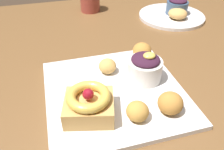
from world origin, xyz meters
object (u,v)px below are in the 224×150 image
cake_slice (89,104)px  back_plate (171,16)px  back_pastry (178,14)px  fritter_middle (170,103)px  berry_ramekin (145,68)px  front_plate (114,92)px  back_ramekin (177,6)px  coffee_mug (90,0)px  fritter_back (142,51)px  fritter_extra (107,66)px  fritter_front (137,111)px

cake_slice → back_plate: cake_slice is taller
back_plate → back_pastry: (0.00, -0.04, 0.02)m
cake_slice → fritter_middle: cake_slice is taller
cake_slice → berry_ramekin: 0.17m
cake_slice → front_plate: bearing=41.0°
back_ramekin → coffee_mug: size_ratio=0.94×
fritter_back → back_pastry: size_ratio=0.75×
cake_slice → back_plate: bearing=46.5°
back_pastry → fritter_middle: bearing=-120.4°
fritter_back → coffee_mug: (-0.06, 0.41, 0.01)m
fritter_extra → back_plate: size_ratio=0.18×
cake_slice → fritter_front: 0.10m
coffee_mug → fritter_extra: bearing=-95.7°
fritter_extra → back_plate: (0.34, 0.30, -0.02)m
berry_ramekin → back_ramekin: size_ratio=1.01×
coffee_mug → front_plate: bearing=-95.2°
front_plate → back_ramekin: back_ramekin is taller
berry_ramekin → fritter_extra: (-0.08, 0.05, -0.01)m
back_plate → coffee_mug: (-0.29, 0.15, 0.04)m
cake_slice → fritter_front: size_ratio=2.51×
fritter_extra → coffee_mug: bearing=84.3°
back_pastry → coffee_mug: coffee_mug is taller
back_ramekin → back_pastry: bearing=-113.9°
cake_slice → coffee_mug: coffee_mug is taller
front_plate → fritter_front: size_ratio=6.79×
fritter_extra → coffee_mug: coffee_mug is taller
front_plate → fritter_front: (0.02, -0.10, 0.03)m
cake_slice → back_ramekin: back_ramekin is taller
berry_ramekin → fritter_front: size_ratio=1.81×
back_pastry → fritter_extra: bearing=-142.5°
back_pastry → back_plate: bearing=92.1°
front_plate → berry_ramekin: berry_ramekin is taller
fritter_middle → back_ramekin: (0.27, 0.47, 0.01)m
coffee_mug → back_plate: bearing=-27.9°
fritter_extra → back_pastry: (0.34, 0.26, -0.00)m
front_plate → back_ramekin: (0.36, 0.37, 0.04)m
front_plate → fritter_extra: (0.00, 0.07, 0.02)m
back_pastry → fritter_front: bearing=-126.9°
cake_slice → berry_ramekin: size_ratio=1.39×
berry_ramekin → back_ramekin: 0.45m
berry_ramekin → back_pastry: size_ratio=1.19×
front_plate → back_plate: (0.34, 0.37, 0.00)m
fritter_extra → back_pastry: same height
cake_slice → coffee_mug: (0.12, 0.58, 0.00)m
fritter_front → fritter_back: 0.23m
fritter_extra → back_ramekin: bearing=40.3°
back_ramekin → cake_slice: bearing=-134.6°
fritter_middle → berry_ramekin: bearing=94.5°
cake_slice → back_plate: 0.59m
cake_slice → back_ramekin: size_ratio=1.40×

